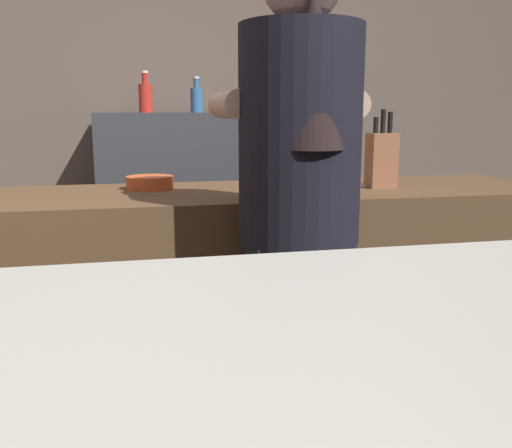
% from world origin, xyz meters
% --- Properties ---
extents(wall_back, '(5.20, 0.10, 2.70)m').
position_xyz_m(wall_back, '(0.00, 2.20, 1.35)').
color(wall_back, brown).
rests_on(wall_back, ground).
extents(prep_counter, '(2.10, 0.60, 0.94)m').
position_xyz_m(prep_counter, '(0.35, 0.72, 0.47)').
color(prep_counter, brown).
rests_on(prep_counter, ground).
extents(back_shelf, '(0.95, 0.36, 1.21)m').
position_xyz_m(back_shelf, '(0.14, 1.92, 0.61)').
color(back_shelf, '#37393E').
rests_on(back_shelf, ground).
extents(bartender, '(0.42, 0.51, 1.66)m').
position_xyz_m(bartender, '(0.32, 0.26, 0.96)').
color(bartender, '#272832').
rests_on(bartender, ground).
extents(knife_block, '(0.10, 0.08, 0.29)m').
position_xyz_m(knife_block, '(0.76, 0.69, 1.04)').
color(knife_block, '#925B3E').
rests_on(knife_block, prep_counter).
extents(mixing_bowl, '(0.17, 0.17, 0.05)m').
position_xyz_m(mixing_bowl, '(-0.08, 0.83, 0.96)').
color(mixing_bowl, '#CF5629').
rests_on(mixing_bowl, prep_counter).
extents(chefs_knife, '(0.23, 0.12, 0.01)m').
position_xyz_m(chefs_knife, '(0.60, 0.67, 0.94)').
color(chefs_knife, silver).
rests_on(chefs_knife, prep_counter).
extents(bottle_olive_oil, '(0.07, 0.07, 0.19)m').
position_xyz_m(bottle_olive_oil, '(0.22, 1.92, 1.29)').
color(bottle_olive_oil, '#316398').
rests_on(bottle_olive_oil, back_shelf).
extents(bottle_soy, '(0.06, 0.06, 0.19)m').
position_xyz_m(bottle_soy, '(0.49, 1.99, 1.28)').
color(bottle_soy, red).
rests_on(bottle_soy, back_shelf).
extents(bottle_vinegar, '(0.07, 0.07, 0.22)m').
position_xyz_m(bottle_vinegar, '(-0.05, 1.97, 1.30)').
color(bottle_vinegar, red).
rests_on(bottle_vinegar, back_shelf).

